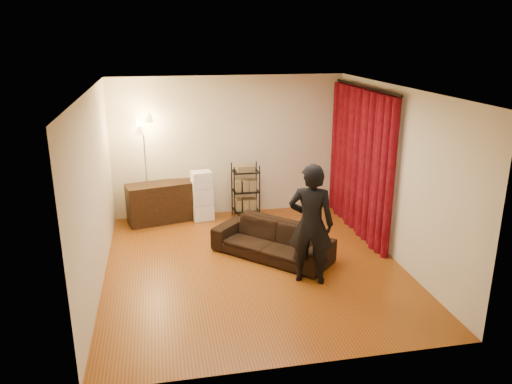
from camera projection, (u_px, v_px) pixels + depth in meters
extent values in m
plane|color=#924814|center=(253.00, 265.00, 7.76)|extent=(5.00, 5.00, 0.00)
plane|color=white|center=(253.00, 90.00, 6.94)|extent=(5.00, 5.00, 0.00)
plane|color=beige|center=(229.00, 146.00, 9.69)|extent=(5.00, 0.00, 5.00)
plane|color=beige|center=(300.00, 252.00, 5.01)|extent=(5.00, 0.00, 5.00)
plane|color=beige|center=(95.00, 191.00, 6.94)|extent=(0.00, 5.00, 5.00)
plane|color=beige|center=(395.00, 174.00, 7.76)|extent=(0.00, 5.00, 5.00)
cylinder|color=black|center=(366.00, 87.00, 8.42)|extent=(0.04, 2.65, 0.04)
imported|color=black|center=(272.00, 240.00, 7.99)|extent=(1.90, 1.89, 0.56)
imported|color=black|center=(311.00, 224.00, 7.03)|extent=(0.76, 0.64, 1.77)
cube|color=black|center=(162.00, 202.00, 9.48)|extent=(1.37, 0.77, 0.76)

